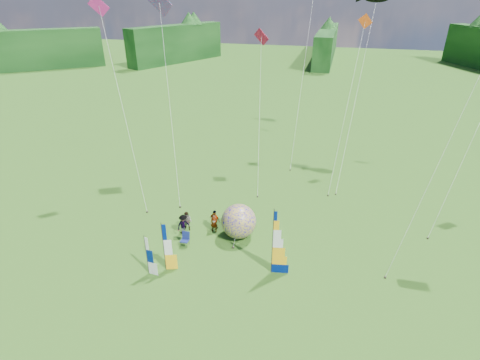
% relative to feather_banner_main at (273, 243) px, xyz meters
% --- Properties ---
extents(ground, '(220.00, 220.00, 0.00)m').
position_rel_feather_banner_main_xyz_m(ground, '(-1.50, -2.35, -2.29)').
color(ground, '#456824').
rests_on(ground, ground).
extents(treeline_ring, '(210.00, 210.00, 8.00)m').
position_rel_feather_banner_main_xyz_m(treeline_ring, '(-1.50, -2.35, 1.71)').
color(treeline_ring, '#2B6022').
rests_on(treeline_ring, ground).
extents(feather_banner_main, '(1.25, 0.31, 4.58)m').
position_rel_feather_banner_main_xyz_m(feather_banner_main, '(0.00, 0.00, 0.00)').
color(feather_banner_main, navy).
rests_on(feather_banner_main, ground).
extents(side_banner_left, '(0.95, 0.40, 3.48)m').
position_rel_feather_banner_main_xyz_m(side_banner_left, '(-6.62, -1.47, -0.55)').
color(side_banner_left, '#FFB212').
rests_on(side_banner_left, ground).
extents(side_banner_far, '(0.86, 0.17, 2.82)m').
position_rel_feather_banner_main_xyz_m(side_banner_far, '(-7.52, -2.09, -0.88)').
color(side_banner_far, white).
rests_on(side_banner_far, ground).
extents(bol_inflatable, '(3.24, 3.24, 2.53)m').
position_rel_feather_banner_main_xyz_m(bol_inflatable, '(-3.04, 3.30, -1.03)').
color(bol_inflatable, '#0F0096').
rests_on(bol_inflatable, ground).
extents(spectator_a, '(0.57, 0.38, 1.55)m').
position_rel_feather_banner_main_xyz_m(spectator_a, '(-4.94, 3.41, -1.52)').
color(spectator_a, '#66594C').
rests_on(spectator_a, ground).
extents(spectator_b, '(0.78, 0.44, 1.54)m').
position_rel_feather_banner_main_xyz_m(spectator_b, '(-6.94, 3.06, -1.52)').
color(spectator_b, '#66594C').
rests_on(spectator_b, ground).
extents(spectator_c, '(0.86, 1.10, 1.62)m').
position_rel_feather_banner_main_xyz_m(spectator_c, '(-7.02, 2.50, -1.48)').
color(spectator_c, '#66594C').
rests_on(spectator_c, ground).
extents(spectator_d, '(0.99, 0.69, 1.57)m').
position_rel_feather_banner_main_xyz_m(spectator_d, '(-5.01, 3.77, -1.51)').
color(spectator_d, '#66594C').
rests_on(spectator_d, ground).
extents(camp_chair, '(0.60, 0.60, 1.03)m').
position_rel_feather_banner_main_xyz_m(camp_chair, '(-6.38, 1.19, -1.78)').
color(camp_chair, navy).
rests_on(camp_chair, ground).
extents(kite_whale, '(6.57, 14.86, 16.85)m').
position_rel_feather_banner_main_xyz_m(kite_whale, '(4.49, 17.21, 6.13)').
color(kite_whale, black).
rests_on(kite_whale, ground).
extents(kite_rainbow_delta, '(9.72, 12.91, 17.23)m').
position_rel_feather_banner_main_xyz_m(kite_rainbow_delta, '(-10.78, 9.82, 6.32)').
color(kite_rainbow_delta, red).
rests_on(kite_rainbow_delta, ground).
extents(kite_parafoil, '(10.06, 11.69, 18.03)m').
position_rel_feather_banner_main_xyz_m(kite_parafoil, '(9.54, 4.80, 6.72)').
color(kite_parafoil, '#A01413').
rests_on(kite_parafoil, ground).
extents(small_kite_red, '(7.82, 11.41, 13.60)m').
position_rel_feather_banner_main_xyz_m(small_kite_red, '(-3.76, 13.24, 4.51)').
color(small_kite_red, '#D31743').
rests_on(small_kite_red, ground).
extents(small_kite_orange, '(7.20, 11.44, 14.73)m').
position_rel_feather_banner_main_xyz_m(small_kite_orange, '(3.72, 15.32, 5.07)').
color(small_kite_orange, '#E14913').
rests_on(small_kite_orange, ground).
extents(small_kite_yellow, '(8.52, 10.95, 12.55)m').
position_rel_feather_banner_main_xyz_m(small_kite_yellow, '(12.38, 10.01, 3.98)').
color(small_kite_yellow, '#E9B308').
rests_on(small_kite_yellow, ground).
extents(small_kite_pink, '(8.79, 8.73, 16.37)m').
position_rel_feather_banner_main_xyz_m(small_kite_pink, '(-13.24, 6.65, 5.89)').
color(small_kite_pink, '#CD227F').
rests_on(small_kite_pink, ground).
extents(small_kite_green, '(7.21, 12.44, 21.82)m').
position_rel_feather_banner_main_xyz_m(small_kite_green, '(-0.72, 20.21, 8.62)').
color(small_kite_green, '#139E1A').
rests_on(small_kite_green, ground).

